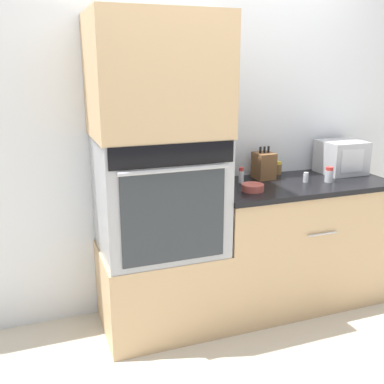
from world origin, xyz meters
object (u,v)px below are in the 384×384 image
object	(u,v)px
wall_oven	(159,194)
knife_block	(264,166)
microwave	(341,157)
condiment_jar_near	(306,177)
condiment_jar_back	(241,175)
condiment_jar_far	(278,168)
bowl	(253,187)
condiment_jar_mid	(329,175)

from	to	relation	value
wall_oven	knife_block	xyz separation A→B (m)	(0.83, 0.18, 0.09)
microwave	wall_oven	bearing A→B (deg)	-175.04
wall_oven	condiment_jar_near	xyz separation A→B (m)	(1.06, -0.03, 0.02)
microwave	condiment_jar_back	world-z (taller)	microwave
condiment_jar_back	condiment_jar_far	bearing A→B (deg)	20.78
bowl	condiment_jar_far	size ratio (longest dim) A/B	1.51
condiment_jar_mid	condiment_jar_back	bearing A→B (deg)	162.16
knife_block	condiment_jar_near	world-z (taller)	knife_block
knife_block	condiment_jar_far	size ratio (longest dim) A/B	2.39
microwave	condiment_jar_far	size ratio (longest dim) A/B	3.17
condiment_jar_near	wall_oven	bearing A→B (deg)	178.61
knife_block	condiment_jar_far	xyz separation A→B (m)	(0.16, 0.08, -0.05)
wall_oven	microwave	xyz separation A→B (m)	(1.47, 0.13, 0.11)
bowl	condiment_jar_back	world-z (taller)	condiment_jar_back
bowl	condiment_jar_back	xyz separation A→B (m)	(0.02, 0.21, 0.03)
bowl	condiment_jar_far	xyz separation A→B (m)	(0.39, 0.35, 0.02)
bowl	condiment_jar_mid	size ratio (longest dim) A/B	1.36
condiment_jar_near	condiment_jar_mid	size ratio (longest dim) A/B	0.65
knife_block	bowl	distance (m)	0.36
condiment_jar_near	condiment_jar_mid	xyz separation A→B (m)	(0.15, -0.05, 0.02)
condiment_jar_far	condiment_jar_back	distance (m)	0.40
microwave	knife_block	bearing A→B (deg)	175.69
bowl	condiment_jar_far	distance (m)	0.53
condiment_jar_near	bowl	bearing A→B (deg)	-170.88
wall_oven	bowl	bearing A→B (deg)	-9.30
wall_oven	condiment_jar_far	bearing A→B (deg)	14.32
microwave	condiment_jar_mid	distance (m)	0.33
condiment_jar_far	knife_block	bearing A→B (deg)	-154.28
condiment_jar_far	wall_oven	bearing A→B (deg)	-165.68
bowl	wall_oven	bearing A→B (deg)	170.70
condiment_jar_back	wall_oven	bearing A→B (deg)	-169.76
bowl	condiment_jar_near	size ratio (longest dim) A/B	2.10
condiment_jar_near	condiment_jar_mid	bearing A→B (deg)	-18.29
wall_oven	bowl	distance (m)	0.61
bowl	condiment_jar_mid	bearing A→B (deg)	2.07
condiment_jar_far	condiment_jar_back	world-z (taller)	condiment_jar_back
microwave	condiment_jar_mid	size ratio (longest dim) A/B	2.85
microwave	condiment_jar_far	distance (m)	0.49
condiment_jar_far	condiment_jar_back	size ratio (longest dim) A/B	0.88
knife_block	bowl	bearing A→B (deg)	-130.06
condiment_jar_mid	condiment_jar_back	xyz separation A→B (m)	(-0.59, 0.19, 0.00)
condiment_jar_mid	condiment_jar_back	size ratio (longest dim) A/B	0.98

